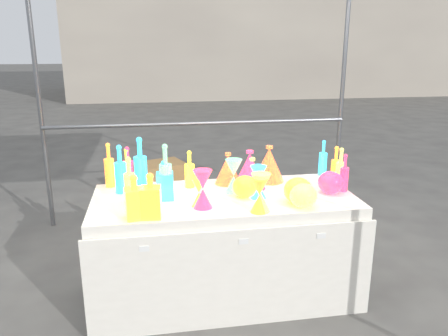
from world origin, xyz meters
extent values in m
plane|color=slate|center=(0.00, 0.00, 0.00)|extent=(80.00, 80.00, 0.00)
cylinder|color=gray|center=(-1.50, 1.50, 1.20)|extent=(0.04, 0.04, 2.40)
cylinder|color=gray|center=(1.50, 1.50, 1.20)|extent=(0.04, 0.04, 2.40)
cylinder|color=gray|center=(0.00, 1.47, 1.00)|extent=(3.00, 0.04, 0.04)
cube|color=white|center=(0.00, 0.00, 0.38)|extent=(1.80, 0.80, 0.75)
cube|color=white|center=(0.00, -0.42, 0.34)|extent=(1.84, 0.02, 0.68)
cube|color=white|center=(-0.55, -0.43, 0.60)|extent=(0.06, 0.00, 0.03)
cube|color=white|center=(0.05, -0.43, 0.60)|extent=(0.06, 0.00, 0.03)
cube|color=white|center=(0.55, -0.43, 0.60)|extent=(0.06, 0.00, 0.03)
cube|color=beige|center=(4.00, 14.00, 3.00)|extent=(14.00, 6.00, 6.00)
cube|color=#A77D4B|center=(-0.40, 2.20, 0.20)|extent=(0.67, 0.58, 0.41)
cube|color=#A77D4B|center=(0.36, 1.82, 0.03)|extent=(0.76, 0.58, 0.06)
camera|label=1|loc=(-0.47, -2.82, 1.76)|focal=35.00mm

